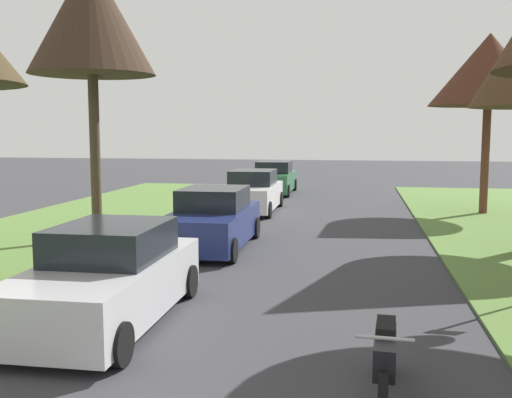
# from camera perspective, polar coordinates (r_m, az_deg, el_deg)

# --- Properties ---
(street_tree_right_far) EXTENTS (4.23, 4.23, 6.51)m
(street_tree_right_far) POSITION_cam_1_polar(r_m,az_deg,el_deg) (23.32, 21.54, 11.48)
(street_tree_right_far) COLOR brown
(street_tree_right_far) RESTS_ON grass_verge_right
(street_tree_left_mid_b) EXTENTS (3.43, 3.43, 7.68)m
(street_tree_left_mid_b) POSITION_cam_1_polar(r_m,az_deg,el_deg) (17.29, -15.62, 16.52)
(street_tree_left_mid_b) COLOR #45362B
(street_tree_left_mid_b) RESTS_ON grass_verge_left
(parked_sedan_silver) EXTENTS (1.97, 4.41, 1.57)m
(parked_sedan_silver) POSITION_cam_1_polar(r_m,az_deg,el_deg) (9.83, -14.04, -7.41)
(parked_sedan_silver) COLOR #BCBCC1
(parked_sedan_silver) RESTS_ON ground
(parked_sedan_navy) EXTENTS (1.97, 4.41, 1.57)m
(parked_sedan_navy) POSITION_cam_1_polar(r_m,az_deg,el_deg) (15.55, -4.23, -2.10)
(parked_sedan_navy) COLOR navy
(parked_sedan_navy) RESTS_ON ground
(parked_sedan_white) EXTENTS (1.97, 4.41, 1.57)m
(parked_sedan_white) POSITION_cam_1_polar(r_m,az_deg,el_deg) (22.56, -0.37, 0.63)
(parked_sedan_white) COLOR white
(parked_sedan_white) RESTS_ON ground
(parked_sedan_green) EXTENTS (1.97, 4.41, 1.57)m
(parked_sedan_green) POSITION_cam_1_polar(r_m,az_deg,el_deg) (29.12, 1.72, 1.97)
(parked_sedan_green) COLOR #28663D
(parked_sedan_green) RESTS_ON ground
(parked_motorcycle) EXTENTS (0.60, 2.05, 0.97)m
(parked_motorcycle) POSITION_cam_1_polar(r_m,az_deg,el_deg) (7.14, 12.32, -14.79)
(parked_motorcycle) COLOR black
(parked_motorcycle) RESTS_ON ground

